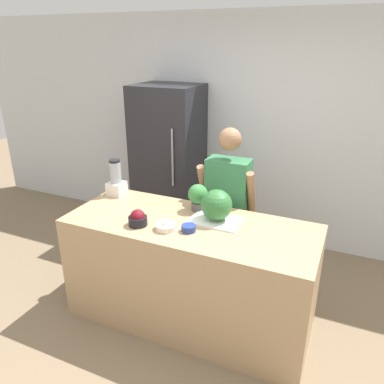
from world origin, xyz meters
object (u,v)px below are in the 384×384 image
at_px(blender, 116,180).
at_px(bowl_small_blue, 189,228).
at_px(bowl_cream, 166,226).
at_px(potted_plant, 198,196).
at_px(refrigerator, 169,163).
at_px(bowl_cherries, 138,219).
at_px(person, 227,209).
at_px(watermelon, 217,205).

bearing_deg(blender, bowl_small_blue, -23.13).
height_order(bowl_cream, potted_plant, potted_plant).
relative_size(bowl_cream, potted_plant, 0.71).
height_order(blender, potted_plant, blender).
height_order(refrigerator, potted_plant, refrigerator).
bearing_deg(bowl_cherries, person, 60.69).
xyz_separation_m(watermelon, blender, (-1.06, 0.14, 0.00)).
distance_m(watermelon, bowl_cherries, 0.63).
distance_m(bowl_cherries, potted_plant, 0.56).
bearing_deg(refrigerator, potted_plant, -52.44).
relative_size(bowl_cherries, potted_plant, 0.64).
distance_m(person, bowl_cream, 0.84).
bearing_deg(blender, potted_plant, -1.00).
bearing_deg(refrigerator, watermelon, -49.19).
relative_size(refrigerator, person, 1.16).
bearing_deg(potted_plant, refrigerator, 127.56).
height_order(person, watermelon, person).
relative_size(bowl_small_blue, potted_plant, 0.48).
bearing_deg(person, bowl_small_blue, -94.15).
relative_size(refrigerator, bowl_cherries, 12.32).
relative_size(watermelon, blender, 0.73).
height_order(bowl_cherries, bowl_cream, bowl_cherries).
distance_m(person, watermelon, 0.57).
xyz_separation_m(refrigerator, person, (1.01, -0.75, -0.10)).
bearing_deg(refrigerator, bowl_cream, -63.29).
height_order(watermelon, bowl_cream, watermelon).
height_order(bowl_cream, bowl_small_blue, bowl_cream).
height_order(bowl_cream, blender, blender).
bearing_deg(bowl_small_blue, watermelon, 62.97).
height_order(refrigerator, blender, refrigerator).
bearing_deg(person, bowl_cream, -105.93).
xyz_separation_m(refrigerator, bowl_cherries, (0.55, -1.58, 0.07)).
relative_size(refrigerator, blender, 5.34).
bearing_deg(watermelon, bowl_cherries, -148.98).
bearing_deg(bowl_cherries, blender, 138.16).
height_order(bowl_cherries, blender, blender).
bearing_deg(bowl_small_blue, bowl_cream, -165.65).
distance_m(bowl_small_blue, potted_plant, 0.41).
xyz_separation_m(blender, potted_plant, (0.84, -0.01, -0.01)).
xyz_separation_m(refrigerator, watermelon, (1.08, -1.25, 0.15)).
relative_size(refrigerator, bowl_small_blue, 16.49).
bearing_deg(person, watermelon, -81.52).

